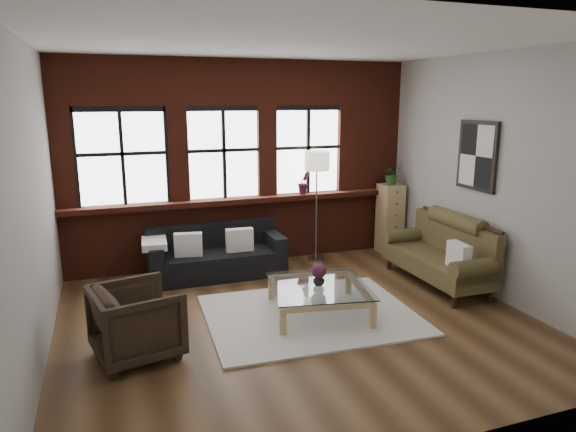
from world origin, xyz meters
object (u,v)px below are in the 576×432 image
object	(u,v)px
dark_sofa	(217,252)
coffee_table	(319,300)
drawer_chest	(390,218)
armchair	(137,322)
vintage_settee	(437,251)
floor_lamp	(316,202)
vase	(319,279)

from	to	relation	value
dark_sofa	coffee_table	bearing A→B (deg)	-64.32
drawer_chest	armchair	bearing A→B (deg)	-151.38
vintage_settee	coffee_table	size ratio (longest dim) A/B	1.59
floor_lamp	vintage_settee	bearing A→B (deg)	-54.43
coffee_table	drawer_chest	size ratio (longest dim) A/B	0.98
vintage_settee	vase	bearing A→B (deg)	-168.57
coffee_table	floor_lamp	world-z (taller)	floor_lamp
armchair	drawer_chest	size ratio (longest dim) A/B	0.71
dark_sofa	coffee_table	size ratio (longest dim) A/B	1.71
armchair	floor_lamp	world-z (taller)	floor_lamp
dark_sofa	floor_lamp	bearing A→B (deg)	7.00
armchair	vase	distance (m)	2.19
armchair	floor_lamp	size ratio (longest dim) A/B	0.43
armchair	floor_lamp	distance (m)	3.86
drawer_chest	vintage_settee	bearing A→B (deg)	-96.83
armchair	coffee_table	bearing A→B (deg)	-93.80
coffee_table	vase	world-z (taller)	vase
coffee_table	drawer_chest	xyz separation A→B (m)	(2.19, 2.04, 0.41)
dark_sofa	armchair	size ratio (longest dim) A/B	2.39
dark_sofa	drawer_chest	world-z (taller)	drawer_chest
armchair	floor_lamp	xyz separation A→B (m)	(2.98, 2.38, 0.59)
armchair	drawer_chest	bearing A→B (deg)	-74.09
armchair	drawer_chest	xyz separation A→B (m)	(4.35, 2.38, 0.21)
vintage_settee	coffee_table	xyz separation A→B (m)	(-1.99, -0.40, -0.31)
dark_sofa	floor_lamp	xyz separation A→B (m)	(1.70, 0.21, 0.61)
floor_lamp	dark_sofa	bearing A→B (deg)	-173.00
coffee_table	vase	size ratio (longest dim) A/B	7.79
vintage_settee	drawer_chest	xyz separation A→B (m)	(0.20, 1.63, 0.10)
floor_lamp	coffee_table	bearing A→B (deg)	-111.81
dark_sofa	armchair	xyz separation A→B (m)	(-1.29, -2.17, 0.02)
armchair	vase	bearing A→B (deg)	-93.80
vintage_settee	drawer_chest	bearing A→B (deg)	83.17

